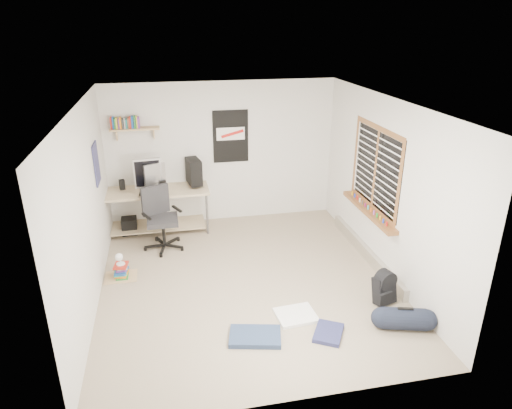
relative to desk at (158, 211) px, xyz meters
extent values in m
cube|color=gray|center=(1.20, -1.97, -0.37)|extent=(4.00, 4.50, 0.01)
cube|color=white|center=(1.20, -1.97, 2.14)|extent=(4.00, 4.50, 0.01)
cube|color=silver|center=(1.20, 0.29, 0.89)|extent=(4.00, 0.01, 2.50)
cube|color=silver|center=(-0.81, -1.97, 0.89)|extent=(0.01, 4.50, 2.50)
cube|color=silver|center=(3.20, -1.97, 0.89)|extent=(0.01, 4.50, 2.50)
cube|color=tan|center=(0.00, 0.00, 0.00)|extent=(1.88, 1.08, 0.81)
cube|color=#A8A8AD|center=(-0.10, -0.22, 0.68)|extent=(0.45, 0.16, 0.48)
cube|color=#A9A9AE|center=(0.01, -0.24, 0.64)|extent=(0.37, 0.25, 0.40)
cube|color=black|center=(0.66, 0.03, 0.66)|extent=(0.27, 0.45, 0.44)
cube|color=black|center=(-0.06, -0.33, 0.45)|extent=(0.39, 0.15, 0.02)
cube|color=black|center=(-0.54, -0.02, 0.53)|extent=(0.10, 0.10, 0.17)
cube|color=black|center=(0.13, -0.22, 0.54)|extent=(0.11, 0.11, 0.18)
cube|color=#272629|center=(0.08, -0.71, 0.12)|extent=(0.88, 0.88, 1.02)
cube|color=tan|center=(-0.25, 0.17, 1.42)|extent=(0.80, 0.22, 0.24)
cube|color=black|center=(1.35, 0.26, 1.19)|extent=(0.62, 0.03, 0.92)
cube|color=navy|center=(-0.79, -0.77, 1.14)|extent=(0.02, 0.42, 0.60)
cube|color=brown|center=(3.15, -1.67, 1.08)|extent=(0.10, 1.50, 1.26)
cube|color=#B7B2A8|center=(3.15, -1.67, -0.28)|extent=(0.08, 2.50, 0.18)
cube|color=black|center=(2.85, -2.86, -0.16)|extent=(0.32, 0.28, 0.36)
cylinder|color=black|center=(2.85, -3.40, -0.22)|extent=(0.33, 0.33, 0.52)
cube|color=white|center=(1.65, -2.92, -0.34)|extent=(0.52, 0.45, 0.04)
cube|color=navy|center=(1.07, -3.23, -0.33)|extent=(0.66, 0.50, 0.06)
cube|color=#22254E|center=(1.93, -3.34, -0.34)|extent=(0.48, 0.51, 0.05)
cube|color=brown|center=(-0.55, -1.50, -0.21)|extent=(0.51, 0.48, 0.28)
cube|color=white|center=(-0.53, -1.52, 0.02)|extent=(0.18, 0.23, 0.20)
cube|color=black|center=(-0.49, -0.04, -0.22)|extent=(0.26, 0.26, 0.29)
camera|label=1|loc=(0.21, -7.47, 3.09)|focal=32.00mm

